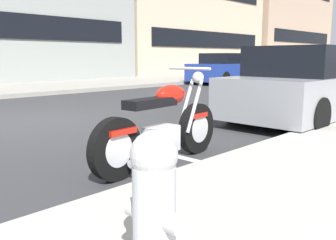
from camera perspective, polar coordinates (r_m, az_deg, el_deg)
The scene contains 9 objects.
ground_plane at distance 7.78m, azimuth -19.94°, elevation -0.17°, with size 260.00×260.00×0.00m, color #333335.
sidewalk_far_curb at distance 20.68m, azimuth 1.85°, elevation 6.35°, with size 120.00×5.00×0.14m, color gray.
parking_stall_stripe at distance 4.78m, azimuth 0.83°, elevation -5.44°, with size 0.12×2.20×0.01m, color silver.
parked_motorcycle at distance 4.30m, azimuth -0.85°, elevation -1.25°, with size 2.09×0.62×1.13m.
parked_car_mid_block at distance 7.88m, azimuth 20.50°, elevation 4.88°, with size 4.15×1.82×1.44m.
car_opposite_curb at distance 18.34m, azimuth 9.12°, elevation 7.75°, with size 4.57×1.95×1.43m.
fire_hydrant at distance 1.90m, azimuth -2.13°, elevation -12.17°, with size 0.24×0.36×0.75m.
townhouse_mid_block at distance 30.84m, azimuth -2.51°, elevation 17.61°, with size 13.70×11.94×11.08m.
townhouse_far_uphill at distance 42.25m, azimuth 13.60°, elevation 17.49°, with size 13.95×10.47×14.45m.
Camera 1 is at (-3.39, -6.90, 1.24)m, focal length 39.77 mm.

